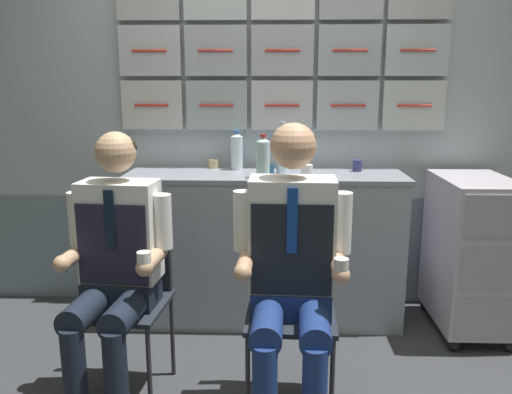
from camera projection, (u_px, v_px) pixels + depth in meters
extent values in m
cube|color=#B0BAC3|center=(270.00, 146.00, 3.45)|extent=(4.20, 0.06, 2.15)
cube|color=gray|center=(270.00, 249.00, 3.57)|extent=(4.12, 0.01, 0.73)
cube|color=silver|center=(153.00, 105.00, 3.36)|extent=(0.39, 0.06, 0.31)
cylinder|color=red|center=(151.00, 105.00, 3.32)|extent=(0.22, 0.01, 0.01)
cube|color=#A6B2B3|center=(217.00, 105.00, 3.35)|extent=(0.39, 0.06, 0.31)
cylinder|color=red|center=(216.00, 105.00, 3.31)|extent=(0.22, 0.01, 0.01)
cube|color=silver|center=(282.00, 105.00, 3.33)|extent=(0.39, 0.06, 0.31)
cylinder|color=red|center=(282.00, 105.00, 3.29)|extent=(0.22, 0.01, 0.01)
cube|color=#B3B9BE|center=(347.00, 105.00, 3.32)|extent=(0.39, 0.06, 0.31)
cylinder|color=red|center=(348.00, 105.00, 3.28)|extent=(0.22, 0.01, 0.01)
cube|color=silver|center=(413.00, 105.00, 3.31)|extent=(0.39, 0.06, 0.31)
cylinder|color=red|center=(415.00, 106.00, 3.27)|extent=(0.22, 0.01, 0.01)
cube|color=silver|center=(150.00, 51.00, 3.29)|extent=(0.39, 0.06, 0.31)
cylinder|color=red|center=(149.00, 51.00, 3.25)|extent=(0.22, 0.01, 0.01)
cube|color=#B0B2BE|center=(216.00, 51.00, 3.27)|extent=(0.39, 0.06, 0.31)
cylinder|color=red|center=(216.00, 50.00, 3.24)|extent=(0.22, 0.01, 0.01)
cube|color=#B2B0BB|center=(282.00, 51.00, 3.26)|extent=(0.39, 0.06, 0.31)
cylinder|color=red|center=(283.00, 50.00, 3.22)|extent=(0.22, 0.01, 0.01)
cube|color=#A8B1B7|center=(349.00, 51.00, 3.25)|extent=(0.39, 0.06, 0.31)
cylinder|color=red|center=(350.00, 50.00, 3.21)|extent=(0.22, 0.01, 0.01)
cube|color=#B4BFC3|center=(417.00, 50.00, 3.23)|extent=(0.39, 0.06, 0.31)
cylinder|color=red|center=(418.00, 50.00, 3.20)|extent=(0.22, 0.01, 0.01)
cube|color=#969BA8|center=(265.00, 248.00, 3.30)|extent=(1.67, 0.52, 0.91)
cube|color=gray|center=(265.00, 175.00, 3.20)|extent=(1.70, 0.53, 0.03)
sphere|color=black|center=(453.00, 344.00, 2.95)|extent=(0.07, 0.07, 0.07)
sphere|color=black|center=(509.00, 345.00, 2.94)|extent=(0.07, 0.07, 0.07)
sphere|color=black|center=(425.00, 304.00, 3.48)|extent=(0.07, 0.07, 0.07)
sphere|color=black|center=(472.00, 305.00, 3.47)|extent=(0.07, 0.07, 0.07)
cube|color=silver|center=(470.00, 250.00, 3.11)|extent=(0.40, 0.64, 0.87)
cube|color=#AFA5B3|center=(487.00, 319.00, 2.86)|extent=(0.35, 0.01, 0.23)
cube|color=#AFA5B3|center=(493.00, 269.00, 2.79)|extent=(0.35, 0.01, 0.23)
cube|color=#AFA5B3|center=(498.00, 217.00, 2.73)|extent=(0.35, 0.01, 0.23)
cylinder|color=#28282D|center=(499.00, 192.00, 2.73)|extent=(0.32, 0.02, 0.02)
cylinder|color=#2D2D33|center=(73.00, 368.00, 2.36)|extent=(0.02, 0.02, 0.44)
cylinder|color=#2D2D33|center=(149.00, 373.00, 2.32)|extent=(0.02, 0.02, 0.44)
cylinder|color=#2D2D33|center=(105.00, 331.00, 2.71)|extent=(0.02, 0.02, 0.44)
cylinder|color=#2D2D33|center=(172.00, 335.00, 2.66)|extent=(0.02, 0.02, 0.44)
cube|color=#212730|center=(123.00, 306.00, 2.46)|extent=(0.44, 0.44, 0.02)
cube|color=#212730|center=(135.00, 251.00, 2.60)|extent=(0.37, 0.06, 0.40)
cylinder|color=#2D2D33|center=(100.00, 250.00, 2.61)|extent=(0.02, 0.02, 0.40)
cylinder|color=#2D2D33|center=(169.00, 253.00, 2.57)|extent=(0.02, 0.02, 0.40)
cylinder|color=black|center=(75.00, 376.00, 2.19)|extent=(0.10, 0.10, 0.43)
cylinder|color=black|center=(116.00, 379.00, 2.17)|extent=(0.10, 0.10, 0.43)
cylinder|color=black|center=(88.00, 307.00, 2.30)|extent=(0.16, 0.38, 0.13)
cylinder|color=black|center=(128.00, 310.00, 2.28)|extent=(0.16, 0.38, 0.13)
cube|color=black|center=(122.00, 292.00, 2.45)|extent=(0.35, 0.23, 0.12)
cube|color=white|center=(120.00, 231.00, 2.40)|extent=(0.37, 0.23, 0.47)
cube|color=#211F34|center=(112.00, 245.00, 2.31)|extent=(0.32, 0.04, 0.37)
cube|color=black|center=(110.00, 219.00, 2.28)|extent=(0.04, 0.01, 0.26)
cylinder|color=white|center=(77.00, 219.00, 2.42)|extent=(0.08, 0.08, 0.25)
cylinder|color=tan|center=(73.00, 256.00, 2.35)|extent=(0.09, 0.24, 0.07)
sphere|color=tan|center=(62.00, 264.00, 2.24)|extent=(0.08, 0.08, 0.08)
cylinder|color=white|center=(163.00, 222.00, 2.37)|extent=(0.08, 0.08, 0.25)
cylinder|color=tan|center=(152.00, 260.00, 2.30)|extent=(0.09, 0.24, 0.07)
sphere|color=tan|center=(144.00, 268.00, 2.20)|extent=(0.08, 0.08, 0.08)
cylinder|color=white|center=(144.00, 259.00, 2.19)|extent=(0.06, 0.06, 0.06)
sphere|color=tan|center=(116.00, 152.00, 2.32)|extent=(0.18, 0.18, 0.18)
ellipsoid|color=black|center=(117.00, 148.00, 2.33)|extent=(0.20, 0.18, 0.13)
cylinder|color=#2D2D33|center=(248.00, 383.00, 2.24)|extent=(0.02, 0.02, 0.44)
cylinder|color=#2D2D33|center=(332.00, 386.00, 2.22)|extent=(0.02, 0.02, 0.44)
cylinder|color=#2D2D33|center=(254.00, 342.00, 2.59)|extent=(0.02, 0.02, 0.44)
cylinder|color=#2D2D33|center=(327.00, 345.00, 2.57)|extent=(0.02, 0.02, 0.44)
cube|color=#212730|center=(291.00, 316.00, 2.35)|extent=(0.42, 0.42, 0.02)
cube|color=#212730|center=(292.00, 258.00, 2.49)|extent=(0.37, 0.04, 0.40)
cylinder|color=#2D2D33|center=(254.00, 258.00, 2.50)|extent=(0.02, 0.02, 0.40)
cylinder|color=#2D2D33|center=(329.00, 260.00, 2.47)|extent=(0.02, 0.02, 0.40)
cylinder|color=navy|center=(267.00, 320.00, 2.17)|extent=(0.15, 0.40, 0.13)
cylinder|color=navy|center=(314.00, 322.00, 2.16)|extent=(0.15, 0.40, 0.13)
cube|color=navy|center=(291.00, 301.00, 2.34)|extent=(0.36, 0.21, 0.12)
cube|color=white|center=(292.00, 234.00, 2.29)|extent=(0.38, 0.22, 0.50)
cube|color=black|center=(292.00, 250.00, 2.20)|extent=(0.35, 0.03, 0.40)
cube|color=navy|center=(292.00, 221.00, 2.16)|extent=(0.04, 0.01, 0.28)
cylinder|color=white|center=(243.00, 221.00, 2.30)|extent=(0.08, 0.08, 0.27)
cylinder|color=tan|center=(245.00, 263.00, 2.22)|extent=(0.08, 0.25, 0.07)
sphere|color=tan|center=(243.00, 273.00, 2.11)|extent=(0.08, 0.08, 0.08)
cylinder|color=white|center=(342.00, 223.00, 2.27)|extent=(0.08, 0.08, 0.27)
cylinder|color=tan|center=(338.00, 265.00, 2.19)|extent=(0.08, 0.25, 0.07)
sphere|color=tan|center=(341.00, 275.00, 2.08)|extent=(0.08, 0.08, 0.08)
cylinder|color=silver|center=(341.00, 266.00, 2.07)|extent=(0.06, 0.06, 0.06)
sphere|color=tan|center=(293.00, 146.00, 2.21)|extent=(0.20, 0.20, 0.20)
ellipsoid|color=black|center=(293.00, 141.00, 2.22)|extent=(0.20, 0.19, 0.14)
cylinder|color=silver|center=(237.00, 153.00, 3.30)|extent=(0.08, 0.08, 0.21)
cone|color=silver|center=(237.00, 135.00, 3.28)|extent=(0.08, 0.08, 0.02)
cylinder|color=#3276CF|center=(237.00, 131.00, 3.27)|extent=(0.03, 0.03, 0.02)
cylinder|color=silver|center=(283.00, 151.00, 3.14)|extent=(0.07, 0.07, 0.27)
cone|color=silver|center=(283.00, 127.00, 3.10)|extent=(0.07, 0.07, 0.02)
cylinder|color=silver|center=(283.00, 123.00, 3.10)|extent=(0.03, 0.03, 0.02)
cylinder|color=silver|center=(263.00, 160.00, 3.01)|extent=(0.08, 0.08, 0.21)
cone|color=silver|center=(263.00, 139.00, 2.98)|extent=(0.08, 0.08, 0.02)
cylinder|color=red|center=(263.00, 136.00, 2.98)|extent=(0.04, 0.04, 0.02)
cylinder|color=navy|center=(357.00, 165.00, 3.25)|extent=(0.06, 0.06, 0.07)
cylinder|color=#382114|center=(357.00, 161.00, 3.24)|extent=(0.05, 0.05, 0.01)
cylinder|color=silver|center=(307.00, 170.00, 3.08)|extent=(0.07, 0.07, 0.07)
cylinder|color=#382114|center=(307.00, 166.00, 3.08)|extent=(0.06, 0.06, 0.01)
cylinder|color=navy|center=(269.00, 170.00, 3.13)|extent=(0.06, 0.06, 0.06)
cylinder|color=#382114|center=(269.00, 166.00, 3.12)|extent=(0.05, 0.05, 0.01)
cylinder|color=tan|center=(214.00, 164.00, 3.38)|extent=(0.07, 0.07, 0.06)
cylinder|color=#382114|center=(214.00, 160.00, 3.37)|extent=(0.06, 0.06, 0.01)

